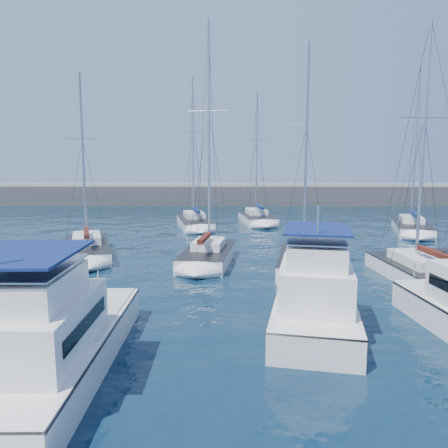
{
  "coord_description": "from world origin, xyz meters",
  "views": [
    {
      "loc": [
        -2.36,
        -18.27,
        6.86
      ],
      "look_at": [
        -2.7,
        8.69,
        3.0
      ],
      "focal_mm": 35.0,
      "sensor_mm": 36.0,
      "label": 1
    }
  ],
  "objects_px": {
    "sailboat_mid_b": "(208,255)",
    "sailboat_back_b": "(257,218)",
    "sailboat_back_c": "(412,227)",
    "sailboat_mid_c": "(303,260)",
    "motor_yacht_stbd_inner": "(315,298)",
    "motor_yacht_port_inner": "(44,343)",
    "sailboat_mid_a": "(87,249)",
    "sailboat_back_a": "(195,222)",
    "sailboat_mid_d": "(423,274)"
  },
  "relations": [
    {
      "from": "sailboat_mid_b",
      "to": "sailboat_back_b",
      "type": "xyz_separation_m",
      "value": [
        4.6,
        19.77,
        -0.03
      ]
    },
    {
      "from": "sailboat_back_c",
      "to": "sailboat_mid_c",
      "type": "bearing_deg",
      "value": -116.28
    },
    {
      "from": "motor_yacht_stbd_inner",
      "to": "sailboat_mid_b",
      "type": "xyz_separation_m",
      "value": [
        -5.1,
        11.28,
        -0.58
      ]
    },
    {
      "from": "motor_yacht_port_inner",
      "to": "sailboat_mid_a",
      "type": "height_order",
      "value": "sailboat_mid_a"
    },
    {
      "from": "sailboat_back_c",
      "to": "sailboat_back_a",
      "type": "bearing_deg",
      "value": -173.4
    },
    {
      "from": "motor_yacht_port_inner",
      "to": "sailboat_mid_c",
      "type": "bearing_deg",
      "value": 52.73
    },
    {
      "from": "motor_yacht_stbd_inner",
      "to": "sailboat_mid_a",
      "type": "relative_size",
      "value": 0.73
    },
    {
      "from": "motor_yacht_port_inner",
      "to": "sailboat_back_b",
      "type": "height_order",
      "value": "sailboat_back_b"
    },
    {
      "from": "sailboat_mid_c",
      "to": "sailboat_back_c",
      "type": "xyz_separation_m",
      "value": [
        13.03,
        14.59,
        0.01
      ]
    },
    {
      "from": "motor_yacht_stbd_inner",
      "to": "sailboat_mid_c",
      "type": "height_order",
      "value": "sailboat_mid_c"
    },
    {
      "from": "sailboat_back_b",
      "to": "sailboat_back_a",
      "type": "bearing_deg",
      "value": -162.66
    },
    {
      "from": "sailboat_mid_a",
      "to": "sailboat_mid_d",
      "type": "bearing_deg",
      "value": -36.39
    },
    {
      "from": "sailboat_mid_d",
      "to": "motor_yacht_port_inner",
      "type": "bearing_deg",
      "value": -151.89
    },
    {
      "from": "sailboat_mid_c",
      "to": "sailboat_back_b",
      "type": "height_order",
      "value": "sailboat_back_b"
    },
    {
      "from": "sailboat_mid_b",
      "to": "sailboat_back_b",
      "type": "distance_m",
      "value": 20.3
    },
    {
      "from": "sailboat_back_b",
      "to": "sailboat_back_c",
      "type": "xyz_separation_m",
      "value": [
        14.69,
        -6.54,
        0.01
      ]
    },
    {
      "from": "motor_yacht_port_inner",
      "to": "sailboat_mid_c",
      "type": "xyz_separation_m",
      "value": [
        10.71,
        14.58,
        -0.61
      ]
    },
    {
      "from": "motor_yacht_stbd_inner",
      "to": "sailboat_mid_c",
      "type": "relative_size",
      "value": 0.67
    },
    {
      "from": "motor_yacht_stbd_inner",
      "to": "sailboat_mid_c",
      "type": "bearing_deg",
      "value": 94.13
    },
    {
      "from": "motor_yacht_port_inner",
      "to": "sailboat_back_b",
      "type": "xyz_separation_m",
      "value": [
        9.05,
        35.71,
        -0.61
      ]
    },
    {
      "from": "sailboat_back_a",
      "to": "sailboat_back_c",
      "type": "distance_m",
      "value": 21.77
    },
    {
      "from": "sailboat_mid_c",
      "to": "sailboat_mid_a",
      "type": "bearing_deg",
      "value": 177.53
    },
    {
      "from": "sailboat_back_b",
      "to": "sailboat_mid_d",
      "type": "bearing_deg",
      "value": -79.8
    },
    {
      "from": "sailboat_mid_b",
      "to": "sailboat_mid_c",
      "type": "bearing_deg",
      "value": -5.44
    },
    {
      "from": "sailboat_back_a",
      "to": "sailboat_back_c",
      "type": "xyz_separation_m",
      "value": [
        21.51,
        -3.36,
        0.01
      ]
    },
    {
      "from": "motor_yacht_stbd_inner",
      "to": "sailboat_back_b",
      "type": "distance_m",
      "value": 31.06
    },
    {
      "from": "sailboat_back_c",
      "to": "sailboat_mid_d",
      "type": "bearing_deg",
      "value": -95.13
    },
    {
      "from": "motor_yacht_stbd_inner",
      "to": "sailboat_mid_c",
      "type": "distance_m",
      "value": 10.0
    },
    {
      "from": "sailboat_back_a",
      "to": "sailboat_back_c",
      "type": "relative_size",
      "value": 0.97
    },
    {
      "from": "sailboat_mid_b",
      "to": "motor_yacht_port_inner",
      "type": "bearing_deg",
      "value": -98.73
    },
    {
      "from": "sailboat_mid_a",
      "to": "sailboat_mid_b",
      "type": "relative_size",
      "value": 0.83
    },
    {
      "from": "motor_yacht_stbd_inner",
      "to": "sailboat_back_b",
      "type": "height_order",
      "value": "sailboat_back_b"
    },
    {
      "from": "motor_yacht_stbd_inner",
      "to": "sailboat_back_c",
      "type": "xyz_separation_m",
      "value": [
        14.19,
        24.51,
        -0.6
      ]
    },
    {
      "from": "motor_yacht_stbd_inner",
      "to": "sailboat_mid_d",
      "type": "distance_m",
      "value": 9.87
    },
    {
      "from": "motor_yacht_port_inner",
      "to": "sailboat_mid_b",
      "type": "height_order",
      "value": "sailboat_mid_b"
    },
    {
      "from": "motor_yacht_port_inner",
      "to": "motor_yacht_stbd_inner",
      "type": "height_order",
      "value": "same"
    },
    {
      "from": "motor_yacht_stbd_inner",
      "to": "sailboat_back_c",
      "type": "height_order",
      "value": "sailboat_back_c"
    },
    {
      "from": "sailboat_mid_c",
      "to": "sailboat_back_b",
      "type": "xyz_separation_m",
      "value": [
        -1.66,
        21.13,
        -0.0
      ]
    },
    {
      "from": "sailboat_mid_b",
      "to": "sailboat_mid_c",
      "type": "distance_m",
      "value": 6.41
    },
    {
      "from": "motor_yacht_port_inner",
      "to": "sailboat_back_a",
      "type": "relative_size",
      "value": 0.66
    },
    {
      "from": "motor_yacht_port_inner",
      "to": "sailboat_back_a",
      "type": "bearing_deg",
      "value": 85.12
    },
    {
      "from": "sailboat_mid_d",
      "to": "sailboat_back_a",
      "type": "xyz_separation_m",
      "value": [
        -14.73,
        21.38,
        0.02
      ]
    },
    {
      "from": "motor_yacht_stbd_inner",
      "to": "sailboat_back_b",
      "type": "xyz_separation_m",
      "value": [
        -0.5,
        31.05,
        -0.61
      ]
    },
    {
      "from": "sailboat_mid_b",
      "to": "sailboat_back_b",
      "type": "height_order",
      "value": "sailboat_mid_b"
    },
    {
      "from": "sailboat_back_a",
      "to": "motor_yacht_port_inner",
      "type": "bearing_deg",
      "value": -105.61
    },
    {
      "from": "sailboat_back_b",
      "to": "sailboat_mid_b",
      "type": "bearing_deg",
      "value": -110.76
    },
    {
      "from": "sailboat_mid_b",
      "to": "sailboat_back_c",
      "type": "xyz_separation_m",
      "value": [
        19.29,
        13.23,
        -0.02
      ]
    },
    {
      "from": "motor_yacht_stbd_inner",
      "to": "sailboat_mid_a",
      "type": "height_order",
      "value": "sailboat_mid_a"
    },
    {
      "from": "sailboat_mid_a",
      "to": "sailboat_back_a",
      "type": "relative_size",
      "value": 0.85
    },
    {
      "from": "sailboat_mid_c",
      "to": "motor_yacht_stbd_inner",
      "type": "bearing_deg",
      "value": -86.1
    }
  ]
}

